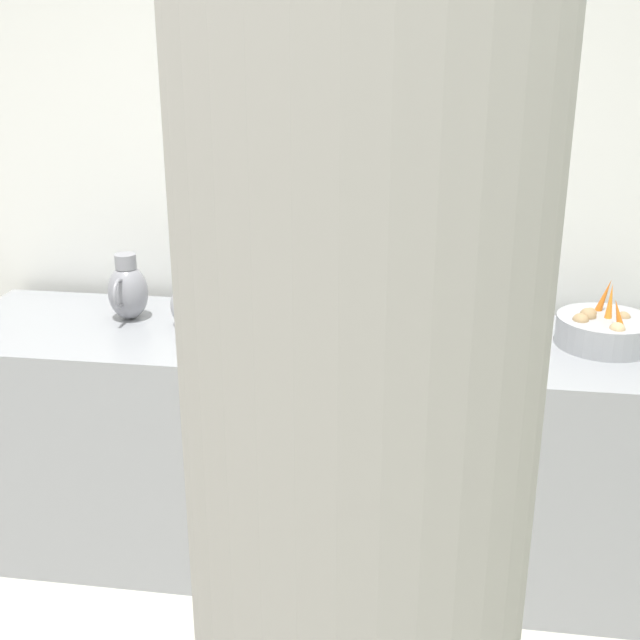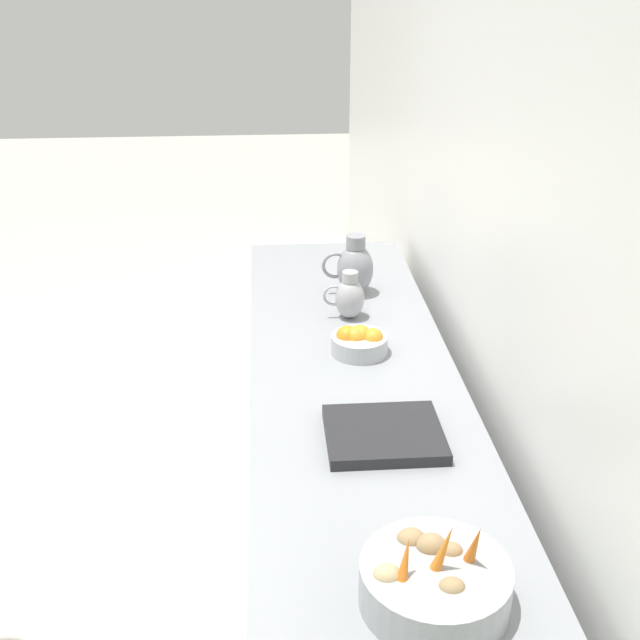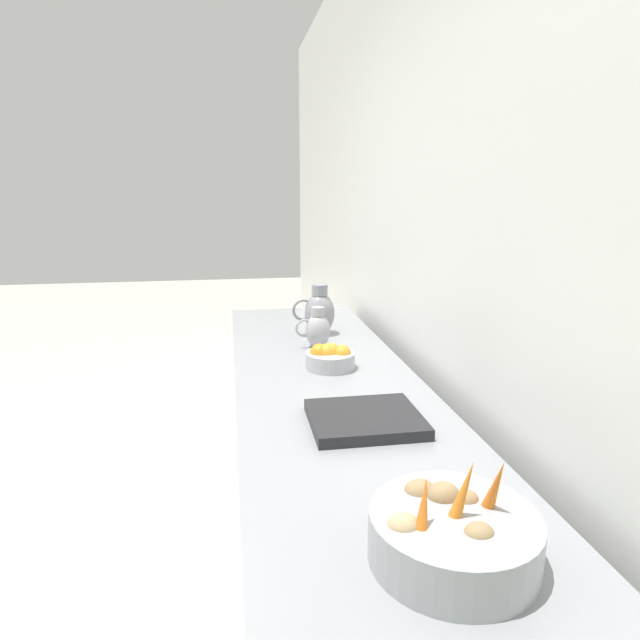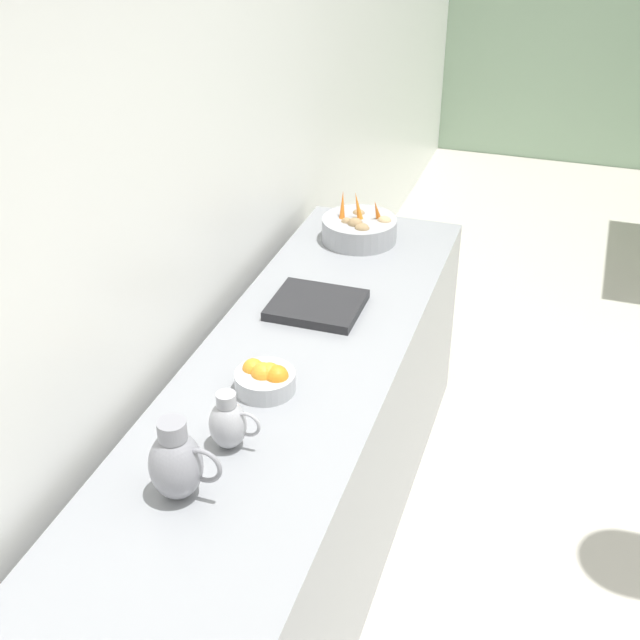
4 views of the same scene
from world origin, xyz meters
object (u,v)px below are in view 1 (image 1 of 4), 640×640
at_px(vegetable_colander, 604,330).
at_px(orange_bowl, 266,318).
at_px(metal_pitcher_short, 186,304).
at_px(support_column, 358,486).
at_px(metal_pitcher_tall, 128,290).

height_order(vegetable_colander, orange_bowl, vegetable_colander).
distance_m(vegetable_colander, metal_pitcher_short, 1.50).
xyz_separation_m(vegetable_colander, orange_bowl, (0.02, -1.20, -0.01)).
bearing_deg(vegetable_colander, support_column, -17.99).
relative_size(vegetable_colander, support_column, 0.11).
xyz_separation_m(metal_pitcher_tall, support_column, (2.05, 1.08, 0.48)).
relative_size(orange_bowl, metal_pitcher_short, 1.06).
distance_m(metal_pitcher_tall, metal_pitcher_short, 0.25).
relative_size(metal_pitcher_tall, metal_pitcher_short, 1.33).
relative_size(metal_pitcher_tall, support_column, 0.08).
distance_m(orange_bowl, metal_pitcher_tall, 0.55).
bearing_deg(orange_bowl, metal_pitcher_short, -89.66).
distance_m(metal_pitcher_short, support_column, 2.23).
distance_m(vegetable_colander, orange_bowl, 1.20).
xyz_separation_m(orange_bowl, metal_pitcher_tall, (-0.05, -0.54, 0.07)).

